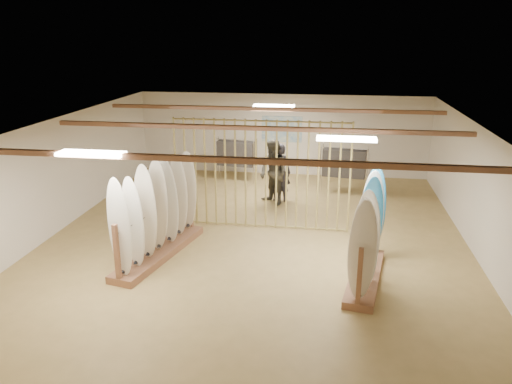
# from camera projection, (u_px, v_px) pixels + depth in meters

# --- Properties ---
(floor) EXTENTS (12.00, 12.00, 0.00)m
(floor) POSITION_uv_depth(u_px,v_px,m) (256.00, 239.00, 12.12)
(floor) COLOR tan
(floor) RESTS_ON ground
(ceiling) EXTENTS (12.00, 12.00, 0.00)m
(ceiling) POSITION_uv_depth(u_px,v_px,m) (256.00, 125.00, 11.27)
(ceiling) COLOR gray
(ceiling) RESTS_ON ground
(wall_back) EXTENTS (12.00, 0.00, 12.00)m
(wall_back) POSITION_uv_depth(u_px,v_px,m) (282.00, 135.00, 17.34)
(wall_back) COLOR silver
(wall_back) RESTS_ON ground
(wall_front) EXTENTS (12.00, 0.00, 12.00)m
(wall_front) POSITION_uv_depth(u_px,v_px,m) (182.00, 325.00, 6.04)
(wall_front) COLOR silver
(wall_front) RESTS_ON ground
(wall_left) EXTENTS (0.00, 12.00, 12.00)m
(wall_left) POSITION_uv_depth(u_px,v_px,m) (58.00, 175.00, 12.41)
(wall_left) COLOR silver
(wall_left) RESTS_ON ground
(wall_right) EXTENTS (0.00, 12.00, 12.00)m
(wall_right) POSITION_uv_depth(u_px,v_px,m) (480.00, 194.00, 10.98)
(wall_right) COLOR silver
(wall_right) RESTS_ON ground
(ceiling_slats) EXTENTS (9.50, 6.12, 0.10)m
(ceiling_slats) POSITION_uv_depth(u_px,v_px,m) (256.00, 128.00, 11.29)
(ceiling_slats) COLOR #8D5C40
(ceiling_slats) RESTS_ON ground
(light_panels) EXTENTS (1.20, 0.35, 0.06)m
(light_panels) POSITION_uv_depth(u_px,v_px,m) (256.00, 127.00, 11.29)
(light_panels) COLOR white
(light_panels) RESTS_ON ground
(bamboo_partition) EXTENTS (4.45, 0.05, 2.78)m
(bamboo_partition) POSITION_uv_depth(u_px,v_px,m) (261.00, 175.00, 12.45)
(bamboo_partition) COLOR tan
(bamboo_partition) RESTS_ON ground
(poster) EXTENTS (1.40, 0.03, 0.90)m
(poster) POSITION_uv_depth(u_px,v_px,m) (282.00, 129.00, 17.26)
(poster) COLOR #3471B6
(poster) RESTS_ON ground
(rack_left) EXTENTS (1.25, 3.16, 2.17)m
(rack_left) POSITION_uv_depth(u_px,v_px,m) (158.00, 225.00, 10.98)
(rack_left) COLOR #8D5C40
(rack_left) RESTS_ON floor
(rack_right) EXTENTS (0.97, 2.60, 2.05)m
(rack_right) POSITION_uv_depth(u_px,v_px,m) (367.00, 248.00, 9.88)
(rack_right) COLOR #8D5C40
(rack_right) RESTS_ON floor
(clothing_rack_a) EXTENTS (1.34, 0.51, 1.45)m
(clothing_rack_a) POSITION_uv_depth(u_px,v_px,m) (236.00, 154.00, 16.63)
(clothing_rack_a) COLOR silver
(clothing_rack_a) RESTS_ON floor
(clothing_rack_b) EXTENTS (1.39, 0.53, 1.49)m
(clothing_rack_b) POSITION_uv_depth(u_px,v_px,m) (344.00, 163.00, 15.26)
(clothing_rack_b) COLOR silver
(clothing_rack_b) RESTS_ON floor
(shopper_a) EXTENTS (0.77, 0.56, 1.97)m
(shopper_a) POSITION_uv_depth(u_px,v_px,m) (280.00, 169.00, 14.59)
(shopper_a) COLOR #25232A
(shopper_a) RESTS_ON floor
(shopper_b) EXTENTS (1.30, 1.29, 2.14)m
(shopper_b) POSITION_uv_depth(u_px,v_px,m) (273.00, 168.00, 14.30)
(shopper_b) COLOR #3B372D
(shopper_b) RESTS_ON floor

